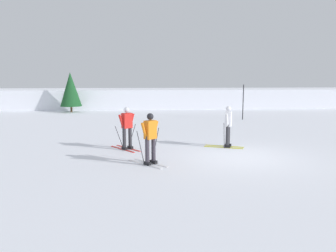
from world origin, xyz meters
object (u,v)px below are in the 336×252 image
at_px(trail_marker_pole, 243,102).
at_px(skier_red, 127,127).
at_px(skier_orange, 150,137).
at_px(conifer_far_left, 71,89).
at_px(skier_white, 228,125).

bearing_deg(trail_marker_pole, skier_red, -130.05).
bearing_deg(skier_red, skier_orange, -70.87).
xyz_separation_m(skier_red, conifer_far_left, (-5.22, 15.32, 1.01)).
distance_m(skier_orange, trail_marker_pole, 13.36).
height_order(trail_marker_pole, conifer_far_left, conifer_far_left).
relative_size(skier_orange, skier_red, 1.00).
bearing_deg(skier_orange, skier_red, 109.13).
xyz_separation_m(trail_marker_pole, conifer_far_left, (-12.85, 6.24, 0.72)).
bearing_deg(skier_white, conifer_far_left, 121.46).
relative_size(skier_red, trail_marker_pole, 0.71).
distance_m(skier_red, conifer_far_left, 16.22).
relative_size(skier_white, trail_marker_pole, 0.71).
distance_m(skier_orange, skier_white, 4.11).
bearing_deg(skier_white, trail_marker_pole, 68.66).
xyz_separation_m(skier_orange, skier_white, (3.27, 2.49, -0.00)).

